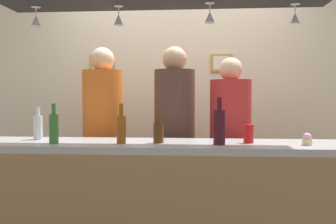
% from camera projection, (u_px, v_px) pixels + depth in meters
% --- Properties ---
extents(back_wall, '(4.40, 0.06, 2.60)m').
position_uv_depth(back_wall, '(176.00, 98.00, 3.91)').
color(back_wall, beige).
rests_on(back_wall, ground_plane).
extents(bar_counter, '(2.70, 0.55, 1.01)m').
position_uv_depth(bar_counter, '(160.00, 197.00, 2.34)').
color(bar_counter, '#99999E').
rests_on(bar_counter, ground_plane).
extents(overhead_glass_rack, '(2.20, 0.36, 0.04)m').
position_uv_depth(overhead_glass_rack, '(163.00, 1.00, 2.49)').
color(overhead_glass_rack, black).
extents(hanging_wineglass_far_left, '(0.07, 0.07, 0.13)m').
position_uv_depth(hanging_wineglass_far_left, '(36.00, 20.00, 2.57)').
color(hanging_wineglass_far_left, silver).
rests_on(hanging_wineglass_far_left, overhead_glass_rack).
extents(hanging_wineglass_left, '(0.07, 0.07, 0.13)m').
position_uv_depth(hanging_wineglass_left, '(119.00, 19.00, 2.55)').
color(hanging_wineglass_left, silver).
rests_on(hanging_wineglass_left, overhead_glass_rack).
extents(hanging_wineglass_center_left, '(0.07, 0.07, 0.13)m').
position_uv_depth(hanging_wineglass_center_left, '(210.00, 16.00, 2.47)').
color(hanging_wineglass_center_left, silver).
rests_on(hanging_wineglass_center_left, overhead_glass_rack).
extents(hanging_wineglass_center, '(0.07, 0.07, 0.13)m').
position_uv_depth(hanging_wineglass_center, '(295.00, 17.00, 2.49)').
color(hanging_wineglass_center, silver).
rests_on(hanging_wineglass_center, overhead_glass_rack).
extents(person_left_orange_shirt, '(0.34, 0.34, 1.73)m').
position_uv_depth(person_left_orange_shirt, '(103.00, 128.00, 3.17)').
color(person_left_orange_shirt, '#2D334C').
rests_on(person_left_orange_shirt, ground_plane).
extents(person_middle_brown_shirt, '(0.34, 0.34, 1.73)m').
position_uv_depth(person_middle_brown_shirt, '(175.00, 129.00, 3.12)').
color(person_middle_brown_shirt, '#2D334C').
rests_on(person_middle_brown_shirt, ground_plane).
extents(person_right_red_shirt, '(0.34, 0.34, 1.64)m').
position_uv_depth(person_right_red_shirt, '(230.00, 136.00, 3.08)').
color(person_right_red_shirt, '#2D334C').
rests_on(person_right_red_shirt, ground_plane).
extents(bottle_soda_clear, '(0.06, 0.06, 0.23)m').
position_uv_depth(bottle_soda_clear, '(38.00, 126.00, 2.65)').
color(bottle_soda_clear, silver).
rests_on(bottle_soda_clear, bar_counter).
extents(bottle_beer_amber_tall, '(0.06, 0.06, 0.26)m').
position_uv_depth(bottle_beer_amber_tall, '(121.00, 128.00, 2.41)').
color(bottle_beer_amber_tall, brown).
rests_on(bottle_beer_amber_tall, bar_counter).
extents(bottle_wine_dark_red, '(0.08, 0.08, 0.30)m').
position_uv_depth(bottle_wine_dark_red, '(219.00, 126.00, 2.35)').
color(bottle_wine_dark_red, '#380F19').
rests_on(bottle_wine_dark_red, bar_counter).
extents(bottle_beer_brown_stubby, '(0.07, 0.07, 0.18)m').
position_uv_depth(bottle_beer_brown_stubby, '(158.00, 132.00, 2.44)').
color(bottle_beer_brown_stubby, '#512D14').
rests_on(bottle_beer_brown_stubby, bar_counter).
extents(bottle_beer_green_import, '(0.06, 0.06, 0.26)m').
position_uv_depth(bottle_beer_green_import, '(54.00, 128.00, 2.41)').
color(bottle_beer_green_import, '#336B2D').
rests_on(bottle_beer_green_import, bar_counter).
extents(drink_can, '(0.07, 0.07, 0.12)m').
position_uv_depth(drink_can, '(249.00, 134.00, 2.44)').
color(drink_can, red).
rests_on(drink_can, bar_counter).
extents(cupcake, '(0.06, 0.06, 0.08)m').
position_uv_depth(cupcake, '(307.00, 140.00, 2.32)').
color(cupcake, beige).
rests_on(cupcake, bar_counter).
extents(picture_frame_caricature, '(0.26, 0.02, 0.34)m').
position_uv_depth(picture_frame_caricature, '(102.00, 71.00, 3.92)').
color(picture_frame_caricature, '#B29338').
rests_on(picture_frame_caricature, back_wall).
extents(picture_frame_upper_small, '(0.22, 0.02, 0.18)m').
position_uv_depth(picture_frame_upper_small, '(221.00, 63.00, 3.82)').
color(picture_frame_upper_small, '#B29338').
rests_on(picture_frame_upper_small, back_wall).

